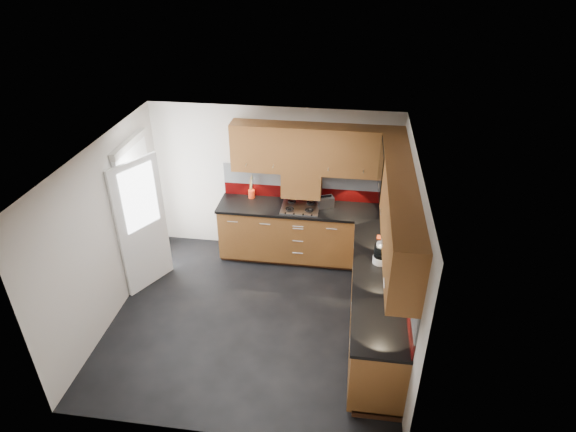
# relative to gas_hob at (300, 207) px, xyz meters

# --- Properties ---
(room) EXTENTS (4.00, 3.80, 2.64)m
(room) POSITION_rel_gas_hob_xyz_m (-0.45, -1.47, 0.54)
(room) COLOR black
(base_cabinets) EXTENTS (2.70, 3.20, 0.95)m
(base_cabinets) POSITION_rel_gas_hob_xyz_m (0.62, -0.75, -0.52)
(base_cabinets) COLOR brown
(base_cabinets) RESTS_ON room
(countertop) EXTENTS (2.72, 3.22, 0.04)m
(countertop) POSITION_rel_gas_hob_xyz_m (0.60, -0.77, -0.03)
(countertop) COLOR black
(countertop) RESTS_ON base_cabinets
(backsplash) EXTENTS (2.70, 3.20, 0.54)m
(backsplash) POSITION_rel_gas_hob_xyz_m (0.83, -0.54, 0.26)
(backsplash) COLOR maroon
(backsplash) RESTS_ON countertop
(upper_cabinets) EXTENTS (2.50, 3.20, 0.72)m
(upper_cabinets) POSITION_rel_gas_hob_xyz_m (0.78, -0.69, 0.88)
(upper_cabinets) COLOR brown
(upper_cabinets) RESTS_ON room
(extractor_hood) EXTENTS (0.60, 0.33, 0.40)m
(extractor_hood) POSITION_rel_gas_hob_xyz_m (0.00, 0.17, 0.33)
(extractor_hood) COLOR brown
(extractor_hood) RESTS_ON room
(glass_cabinet) EXTENTS (0.32, 0.80, 0.66)m
(glass_cabinet) POSITION_rel_gas_hob_xyz_m (1.26, -0.40, 0.91)
(glass_cabinet) COLOR black
(glass_cabinet) RESTS_ON room
(back_door) EXTENTS (0.42, 1.19, 2.04)m
(back_door) POSITION_rel_gas_hob_xyz_m (-2.23, -0.72, 0.08)
(back_door) COLOR white
(back_door) RESTS_ON room
(gas_hob) EXTENTS (0.57, 0.50, 0.04)m
(gas_hob) POSITION_rel_gas_hob_xyz_m (0.00, 0.00, 0.00)
(gas_hob) COLOR silver
(gas_hob) RESTS_ON countertop
(utensil_pot) EXTENTS (0.11, 0.11, 0.38)m
(utensil_pot) POSITION_rel_gas_hob_xyz_m (-0.80, 0.23, 0.07)
(utensil_pot) COLOR red
(utensil_pot) RESTS_ON countertop
(toaster) EXTENTS (0.28, 0.23, 0.17)m
(toaster) POSITION_rel_gas_hob_xyz_m (0.37, 0.10, 0.07)
(toaster) COLOR silver
(toaster) RESTS_ON countertop
(food_processor) EXTENTS (0.18, 0.18, 0.30)m
(food_processor) POSITION_rel_gas_hob_xyz_m (1.16, -1.26, 0.12)
(food_processor) COLOR white
(food_processor) RESTS_ON countertop
(paper_towel) EXTENTS (0.12, 0.12, 0.24)m
(paper_towel) POSITION_rel_gas_hob_xyz_m (1.25, -1.25, 0.10)
(paper_towel) COLOR white
(paper_towel) RESTS_ON countertop
(orange_cloth) EXTENTS (0.13, 0.12, 0.01)m
(orange_cloth) POSITION_rel_gas_hob_xyz_m (1.20, -0.68, -0.01)
(orange_cloth) COLOR #E74819
(orange_cloth) RESTS_ON countertop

